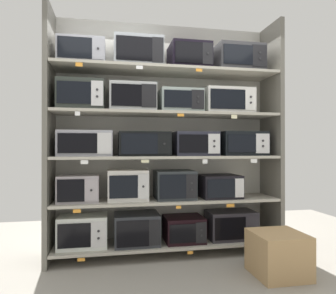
{
  "coord_description": "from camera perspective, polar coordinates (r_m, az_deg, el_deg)",
  "views": [
    {
      "loc": [
        -0.65,
        -3.44,
        1.21
      ],
      "look_at": [
        0.0,
        0.0,
        1.22
      ],
      "focal_mm": 32.91,
      "sensor_mm": 36.0,
      "label": 1
    }
  ],
  "objects": [
    {
      "name": "upright_left",
      "position": [
        3.5,
        -21.15,
        2.2
      ],
      "size": [
        0.05,
        0.5,
        2.72
      ],
      "primitive_type": "cube",
      "color": "#68645B",
      "rests_on": "ground"
    },
    {
      "name": "price_tag_12",
      "position": [
        3.31,
        -16.16,
        14.47
      ],
      "size": [
        0.07,
        0.0,
        0.04
      ],
      "primitive_type": "cube",
      "color": "orange"
    },
    {
      "name": "microwave_13",
      "position": [
        3.49,
        -6.61,
        8.98
      ],
      "size": [
        0.51,
        0.38,
        0.31
      ],
      "color": "#B5BABA",
      "rests_on": "shelf_3"
    },
    {
      "name": "microwave_1",
      "position": [
        3.57,
        -5.84,
        -14.81
      ],
      "size": [
        0.49,
        0.41,
        0.34
      ],
      "color": "#2C2E34",
      "rests_on": "shelf_0"
    },
    {
      "name": "price_tag_11",
      "position": [
        3.48,
        12.16,
        5.52
      ],
      "size": [
        0.07,
        0.0,
        0.04
      ],
      "primitive_type": "cube",
      "color": "beige"
    },
    {
      "name": "price_tag_0",
      "position": [
        3.39,
        -15.77,
        -19.46
      ],
      "size": [
        0.07,
        0.0,
        0.03
      ],
      "primitive_type": "cube",
      "color": "orange"
    },
    {
      "name": "price_tag_14",
      "position": [
        3.43,
        5.78,
        13.99
      ],
      "size": [
        0.07,
        0.0,
        0.03
      ],
      "primitive_type": "cube",
      "color": "orange"
    },
    {
      "name": "microwave_16",
      "position": [
        3.6,
        -15.64,
        16.4
      ],
      "size": [
        0.49,
        0.38,
        0.27
      ],
      "color": "#9B9CA7",
      "rests_on": "shelf_4"
    },
    {
      "name": "microwave_15",
      "position": [
        3.74,
        10.97,
        8.28
      ],
      "size": [
        0.58,
        0.35,
        0.3
      ],
      "color": "silver",
      "rests_on": "shelf_3"
    },
    {
      "name": "shelf_0",
      "position": [
        3.67,
        0.0,
        -17.38
      ],
      "size": [
        2.51,
        0.5,
        0.03
      ],
      "primitive_type": "cube",
      "color": "#ADA899",
      "rests_on": "ground"
    },
    {
      "name": "price_tag_9",
      "position": [
        3.22,
        -16.43,
        5.97
      ],
      "size": [
        0.05,
        0.0,
        0.04
      ],
      "primitive_type": "cube",
      "color": "white"
    },
    {
      "name": "price_tag_2",
      "position": [
        3.27,
        -16.52,
        -11.31
      ],
      "size": [
        0.08,
        0.0,
        0.04
      ],
      "primitive_type": "cube",
      "color": "orange"
    },
    {
      "name": "price_tag_5",
      "position": [
        3.2,
        -15.22,
        -2.72
      ],
      "size": [
        0.07,
        0.0,
        0.04
      ],
      "primitive_type": "cube",
      "color": "white"
    },
    {
      "name": "shelf_1",
      "position": [
        3.55,
        0.0,
        -9.81
      ],
      "size": [
        2.51,
        0.5,
        0.03
      ],
      "primitive_type": "cube",
      "color": "#ADA899"
    },
    {
      "name": "price_tag_4",
      "position": [
        3.5,
        11.5,
        -10.57
      ],
      "size": [
        0.09,
        0.0,
        0.04
      ],
      "primitive_type": "cube",
      "color": "orange"
    },
    {
      "name": "price_tag_6",
      "position": [
        3.21,
        -4.26,
        -2.65
      ],
      "size": [
        0.08,
        0.0,
        0.03
      ],
      "primitive_type": "cube",
      "color": "beige"
    },
    {
      "name": "microwave_9",
      "position": [
        3.46,
        -4.5,
        0.55
      ],
      "size": [
        0.56,
        0.42,
        0.27
      ],
      "color": "black",
      "rests_on": "shelf_2"
    },
    {
      "name": "shelf_3",
      "position": [
        3.53,
        0.0,
        6.11
      ],
      "size": [
        2.51,
        0.5,
        0.03
      ],
      "primitive_type": "cube",
      "color": "#ADA899"
    },
    {
      "name": "microwave_8",
      "position": [
        3.45,
        -15.01,
        0.64
      ],
      "size": [
        0.57,
        0.36,
        0.28
      ],
      "color": "#9B9BA6",
      "rests_on": "shelf_2"
    },
    {
      "name": "microwave_14",
      "position": [
        3.57,
        2.22,
        8.38
      ],
      "size": [
        0.48,
        0.41,
        0.26
      ],
      "color": "#97A7A1",
      "rests_on": "shelf_3"
    },
    {
      "name": "microwave_5",
      "position": [
        3.47,
        -7.45,
        -6.98
      ],
      "size": [
        0.44,
        0.34,
        0.34
      ],
      "color": "silver",
      "rests_on": "shelf_1"
    },
    {
      "name": "microwave_11",
      "position": [
        3.77,
        13.54,
        0.61
      ],
      "size": [
        0.54,
        0.37,
        0.28
      ],
      "color": "black",
      "rests_on": "shelf_2"
    },
    {
      "name": "microwave_0",
      "position": [
        3.56,
        -15.48,
        -14.8
      ],
      "size": [
        0.52,
        0.34,
        0.34
      ],
      "color": "silver",
      "rests_on": "shelf_0"
    },
    {
      "name": "microwave_12",
      "position": [
        3.5,
        -15.71,
        9.07
      ],
      "size": [
        0.49,
        0.44,
        0.32
      ],
      "color": "#2C322D",
      "rests_on": "shelf_3"
    },
    {
      "name": "microwave_10",
      "position": [
        3.57,
        5.01,
        0.59
      ],
      "size": [
        0.49,
        0.38,
        0.27
      ],
      "color": "#272835",
      "rests_on": "shelf_2"
    },
    {
      "name": "shipping_carton",
      "position": [
        3.27,
        19.71,
        -18.16
      ],
      "size": [
        0.47,
        0.47,
        0.41
      ],
      "primitive_type": "cube",
      "color": "tan",
      "rests_on": "ground"
    },
    {
      "name": "price_tag_13",
      "position": [
        3.31,
        -5.31,
        14.49
      ],
      "size": [
        0.07,
        0.0,
        0.04
      ],
      "primitive_type": "cube",
      "color": "white"
    },
    {
      "name": "microwave_18",
      "position": [
        3.7,
        3.92,
        16.11
      ],
      "size": [
        0.45,
        0.43,
        0.3
      ],
      "color": "black",
      "rests_on": "shelf_4"
    },
    {
      "name": "microwave_2",
      "position": [
        3.66,
        2.93,
        -14.89
      ],
      "size": [
        0.44,
        0.4,
        0.28
      ],
      "color": "black",
      "rests_on": "shelf_0"
    },
    {
      "name": "microwave_17",
      "position": [
        3.61,
        -5.54,
        16.89
      ],
      "size": [
        0.54,
        0.34,
        0.34
      ],
      "color": "#9AA1A8",
      "rests_on": "shelf_4"
    },
    {
      "name": "back_panel",
      "position": [
        3.77,
        -0.76,
        2.0
      ],
      "size": [
        2.71,
        0.04,
        2.72
      ],
      "primitive_type": "cube",
      "color": "beige",
      "rests_on": "ground"
    },
    {
      "name": "microwave_7",
      "position": [
        3.69,
        9.46,
        -7.15
      ],
      "size": [
        0.45,
        0.41,
        0.26
      ],
      "color": "black",
      "rests_on": "shelf_1"
    },
    {
      "name": "microwave_4",
      "position": [
        3.48,
        -16.19,
        -7.37
      ],
      "size": [
        0.43,
        0.35,
        0.29
      ],
      "color": "#A39BA1",
      "rests_on": "shelf_1"
    },
    {
      "name": "upright_right",
      "position": [
        3.95,
        18.64,
        1.91
      ],
      "size": [
        0.05,
        0.5,
        2.72
      ],
      "primitive_type": "cube",
      "color": "#68645B",
      "rests_on": "ground"
    },
    {
      "name": "price_tag_1",
      "position": [
        3.48,
        4.14,
        -18.93
      ],
      "size": [
        0.06,
        0.0,
        0.03
      ],
      "primitive_type": "cube",
      "color": "orange"
    },
    {
      "name": "microwave_19",
      "position": [
        3.89,
        12.71,
        15.42
      ],
      "size": [
        0.55,
        0.44,
        0.31
      ],
      "color": "#323235",
      "rests_on": "shelf_4"
    },
    {
      "name": "price_tag_7",
      "position": [
        3.35,
        6.87,
        -2.68
      ],
      "size": [
        0.05,
        0.0,
        0.04
      ],
      "primitive_type": "cube",
      "color": "white"
    },
    {
      "name": "price_tag_8",
      "position": [
        3.56,
        15.63,
        -2.5
      ],
      "size": [
        0.08,
        0.0,
        0.04
      ],
      "primitive_type": "cube",
      "color": "white"
    },
    {
      "name": "microwave_6",
      "position": [
        3.54,
        1.2,
        -6.96
      ],
      "size": [
        0.44,
        0.41,
        0.32
      ],
      "color": "#2A2F33",
      "rests_on": "shelf_1"
    },
    {
      "name": "price_tag_10",
      "position": [
        3.29,
        2.37,
        5.94
      ],
      "size": [
        0.07,
        0.0,
        0.03
      ],
      "primitive_type": "cube",
      "color": "orange"
    },
    {
      "name": "microwave_3",
      "position": [
        3.82,
        11.58,
        -13.9
      ],
      "size": [
        0.56,
        0.36,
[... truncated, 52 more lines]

